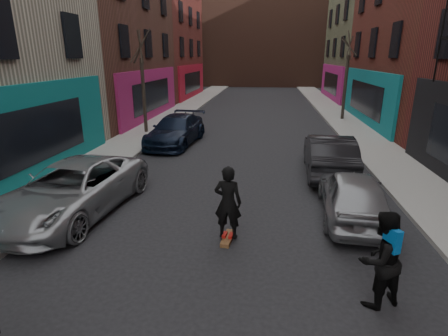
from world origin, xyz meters
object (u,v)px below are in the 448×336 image
(tree_left_far, at_px, (142,75))
(parked_right_end, at_px, (329,154))
(pedestrian, at_px, (381,259))
(skateboarder, at_px, (228,202))
(parked_right_far, at_px, (353,194))
(parked_left_end, at_px, (176,130))
(skateboard, at_px, (228,238))
(parked_left_far, at_px, (73,189))
(tree_right_far, at_px, (347,69))

(tree_left_far, relative_size, parked_right_end, 1.37)
(pedestrian, bearing_deg, skateboarder, -60.43)
(parked_right_far, bearing_deg, parked_right_end, -84.94)
(parked_left_end, distance_m, parked_right_end, 8.13)
(parked_left_end, distance_m, parked_right_far, 10.64)
(pedestrian, bearing_deg, parked_left_end, -86.45)
(skateboard, relative_size, skateboarder, 0.43)
(tree_left_far, distance_m, parked_left_end, 4.24)
(parked_left_far, height_order, skateboarder, skateboarder)
(parked_right_far, xyz_separation_m, skateboard, (-3.34, -1.74, -0.65))
(parked_left_far, height_order, parked_left_end, parked_left_far)
(parked_right_far, bearing_deg, tree_right_far, -95.65)
(parked_left_far, bearing_deg, parked_right_end, 36.01)
(tree_left_far, bearing_deg, skateboard, -62.41)
(parked_right_end, bearing_deg, tree_left_far, -30.81)
(parked_left_end, relative_size, skateboarder, 2.76)
(tree_right_far, relative_size, parked_left_end, 1.33)
(skateboard, bearing_deg, skateboarder, 5.81)
(parked_right_end, relative_size, pedestrian, 2.54)
(skateboard, height_order, pedestrian, pedestrian)
(tree_left_far, bearing_deg, parked_right_end, -33.35)
(parked_left_end, relative_size, parked_right_far, 1.24)
(parked_left_far, distance_m, parked_right_end, 9.15)
(tree_right_far, distance_m, skateboard, 19.26)
(parked_left_end, relative_size, skateboard, 6.38)
(tree_left_far, bearing_deg, parked_left_end, -43.27)
(tree_right_far, bearing_deg, pedestrian, -99.14)
(parked_left_end, bearing_deg, parked_left_far, -90.20)
(tree_left_far, height_order, parked_right_end, tree_left_far)
(parked_left_far, height_order, parked_right_far, parked_left_far)
(parked_left_far, distance_m, parked_right_far, 7.99)
(tree_left_far, height_order, tree_right_far, tree_right_far)
(tree_right_far, bearing_deg, tree_left_far, -154.18)
(skateboard, bearing_deg, parked_left_far, 173.11)
(parked_left_far, relative_size, skateboard, 6.77)
(parked_left_end, xyz_separation_m, pedestrian, (6.78, -11.61, 0.20))
(tree_right_far, xyz_separation_m, skateboarder, (-6.18, -17.90, -2.50))
(tree_right_far, distance_m, parked_right_far, 16.66)
(parked_left_far, relative_size, parked_right_far, 1.31)
(parked_right_far, height_order, skateboarder, skateboarder)
(parked_right_far, bearing_deg, skateboard, 31.82)
(parked_left_far, height_order, pedestrian, pedestrian)
(tree_left_far, height_order, parked_left_end, tree_left_far)
(tree_right_far, distance_m, pedestrian, 20.31)
(parked_right_far, relative_size, skateboarder, 2.23)
(parked_left_far, xyz_separation_m, skateboarder, (4.62, -1.04, 0.27))
(tree_right_far, height_order, pedestrian, tree_right_far)
(parked_right_far, bearing_deg, parked_left_end, -43.54)
(parked_left_end, height_order, parked_right_end, parked_right_end)
(parked_right_end, height_order, skateboarder, skateboarder)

